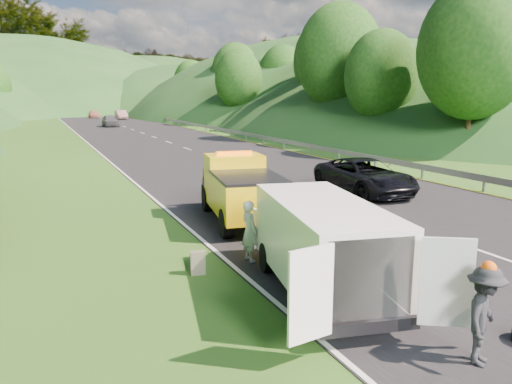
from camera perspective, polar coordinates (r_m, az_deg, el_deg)
name	(u,v)px	position (r m, az deg, el deg)	size (l,w,h in m)	color
ground	(364,251)	(14.67, 12.20, -6.59)	(320.00, 320.00, 0.00)	#38661E
road_surface	(154,137)	(52.64, -11.56, 6.16)	(14.00, 200.00, 0.02)	black
guardrail	(188,128)	(66.53, -7.77, 7.28)	(0.06, 140.00, 1.52)	gray
tree_line_right	(254,123)	(77.94, -0.28, 7.94)	(14.00, 140.00, 14.00)	#315D1B
hills_backdrop	(90,110)	(146.73, -18.46, 8.90)	(201.00, 288.60, 44.00)	#2D5B23
tow_truck	(240,189)	(17.33, -1.79, 0.34)	(2.89, 5.75, 2.36)	black
white_van	(320,241)	(11.21, 7.38, -5.59)	(3.71, 6.34, 2.12)	black
woman	(250,261)	(13.50, -0.74, -7.90)	(0.60, 0.44, 1.63)	silver
child	(292,271)	(12.81, 4.18, -9.00)	(0.52, 0.41, 1.07)	#CBD16F
worker	(480,364)	(9.52, 24.20, -17.50)	(1.09, 0.63, 1.69)	black
suitcase	(198,263)	(12.55, -6.67, -8.05)	(0.37, 0.20, 0.59)	#5B5944
passing_suv	(364,193)	(22.98, 12.26, -0.15)	(2.54, 5.51, 1.53)	black
dist_car_a	(111,127)	(70.95, -16.29, 7.17)	(1.90, 4.73, 1.61)	#434246
dist_car_b	(121,119)	(90.75, -15.13, 8.02)	(1.66, 4.77, 1.57)	#83575A
dist_car_c	(94,118)	(97.30, -17.98, 8.05)	(1.82, 4.48, 1.30)	#A35E51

